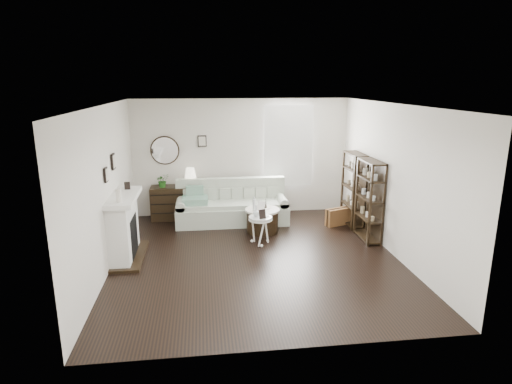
{
  "coord_description": "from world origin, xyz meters",
  "views": [
    {
      "loc": [
        -0.89,
        -7.1,
        3.07
      ],
      "look_at": [
        0.1,
        0.8,
        1.01
      ],
      "focal_mm": 30.0,
      "sensor_mm": 36.0,
      "label": 1
    }
  ],
  "objects": [
    {
      "name": "room",
      "position": [
        0.73,
        2.7,
        1.6
      ],
      "size": [
        5.5,
        5.5,
        5.5
      ],
      "color": "black",
      "rests_on": "ground"
    },
    {
      "name": "card_frame_drum",
      "position": [
        0.25,
        1.14,
        0.61
      ],
      "size": [
        0.17,
        0.11,
        0.22
      ],
      "primitive_type": "cube",
      "rotation": [
        -0.21,
        0.0,
        -0.33
      ],
      "color": "white",
      "rests_on": "drum_table"
    },
    {
      "name": "card_frame_ped",
      "position": [
        0.19,
        0.53,
        0.64
      ],
      "size": [
        0.14,
        0.09,
        0.18
      ],
      "primitive_type": "cube",
      "rotation": [
        -0.21,
        0.0,
        0.33
      ],
      "color": "black",
      "rests_on": "pedestal_table"
    },
    {
      "name": "dresser",
      "position": [
        -1.52,
        2.47,
        0.38
      ],
      "size": [
        1.15,
        0.49,
        0.76
      ],
      "color": "black",
      "rests_on": "ground"
    },
    {
      "name": "sofa",
      "position": [
        -0.29,
        2.08,
        0.32
      ],
      "size": [
        2.46,
        0.85,
        0.96
      ],
      "color": "#B2BDA9",
      "rests_on": "ground"
    },
    {
      "name": "shelf_unit_near",
      "position": [
        2.33,
        0.65,
        0.8
      ],
      "size": [
        0.3,
        0.8,
        1.6
      ],
      "color": "black",
      "rests_on": "ground"
    },
    {
      "name": "drum_table",
      "position": [
        0.3,
        1.32,
        0.25
      ],
      "size": [
        0.72,
        0.72,
        0.5
      ],
      "rotation": [
        0.0,
        0.0,
        -0.41
      ],
      "color": "black",
      "rests_on": "ground"
    },
    {
      "name": "eiffel_drum",
      "position": [
        0.38,
        1.37,
        0.59
      ],
      "size": [
        0.13,
        0.13,
        0.18
      ],
      "primitive_type": null,
      "rotation": [
        0.0,
        0.0,
        -0.25
      ],
      "color": "black",
      "rests_on": "drum_table"
    },
    {
      "name": "bottle_drum",
      "position": [
        0.12,
        1.24,
        0.65
      ],
      "size": [
        0.07,
        0.07,
        0.29
      ],
      "primitive_type": "cylinder",
      "color": "silver",
      "rests_on": "drum_table"
    },
    {
      "name": "fireplace",
      "position": [
        -2.32,
        0.3,
        0.54
      ],
      "size": [
        0.5,
        1.4,
        1.84
      ],
      "color": "white",
      "rests_on": "ground"
    },
    {
      "name": "eiffel_ped",
      "position": [
        0.26,
        0.68,
        0.64
      ],
      "size": [
        0.1,
        0.1,
        0.16
      ],
      "primitive_type": null,
      "rotation": [
        0.0,
        0.0,
        0.04
      ],
      "color": "black",
      "rests_on": "pedestal_table"
    },
    {
      "name": "table_lamp",
      "position": [
        -1.19,
        2.47,
        0.97
      ],
      "size": [
        0.34,
        0.34,
        0.42
      ],
      "primitive_type": null,
      "rotation": [
        0.0,
        0.0,
        0.37
      ],
      "color": "white",
      "rests_on": "dresser"
    },
    {
      "name": "suitcase",
      "position": [
        2.01,
        1.56,
        0.19
      ],
      "size": [
        0.59,
        0.37,
        0.38
      ],
      "primitive_type": "cube",
      "rotation": [
        0.0,
        0.0,
        0.35
      ],
      "color": "olive",
      "rests_on": "ground"
    },
    {
      "name": "shelf_unit_far",
      "position": [
        2.33,
        1.55,
        0.8
      ],
      "size": [
        0.3,
        0.8,
        1.6
      ],
      "color": "black",
      "rests_on": "ground"
    },
    {
      "name": "flask_ped",
      "position": [
        0.09,
        0.67,
        0.67
      ],
      "size": [
        0.13,
        0.13,
        0.23
      ],
      "primitive_type": null,
      "color": "silver",
      "rests_on": "pedestal_table"
    },
    {
      "name": "potted_plant",
      "position": [
        -1.81,
        2.42,
        0.92
      ],
      "size": [
        0.35,
        0.33,
        0.31
      ],
      "primitive_type": "imported",
      "rotation": [
        0.0,
        0.0,
        0.42
      ],
      "color": "#225B1A",
      "rests_on": "dresser"
    },
    {
      "name": "quilt",
      "position": [
        -1.09,
        1.95,
        0.56
      ],
      "size": [
        0.56,
        0.46,
        0.14
      ],
      "primitive_type": "cube",
      "rotation": [
        0.0,
        0.0,
        -0.02
      ],
      "color": "#227F61",
      "rests_on": "sofa"
    },
    {
      "name": "pedestal_table",
      "position": [
        0.17,
        0.65,
        0.51
      ],
      "size": [
        0.46,
        0.46,
        0.55
      ],
      "rotation": [
        0.0,
        0.0,
        0.0
      ],
      "color": "white",
      "rests_on": "ground"
    }
  ]
}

